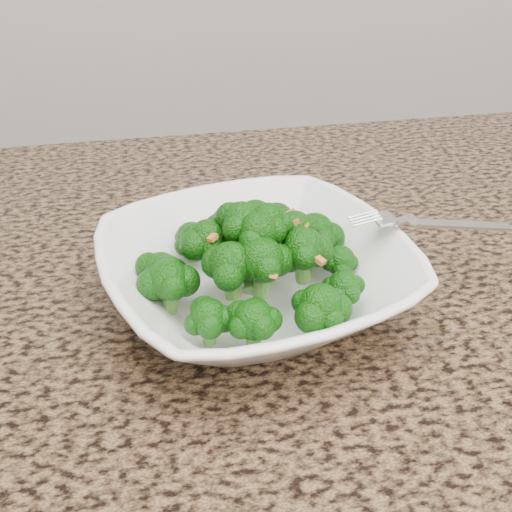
{
  "coord_description": "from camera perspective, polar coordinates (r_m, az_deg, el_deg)",
  "views": [
    {
      "loc": [
        -0.22,
        -0.02,
        1.22
      ],
      "look_at": [
        -0.14,
        0.41,
        0.95
      ],
      "focal_mm": 45.0,
      "sensor_mm": 36.0,
      "label": 1
    }
  ],
  "objects": [
    {
      "name": "broccoli_pile",
      "position": [
        0.5,
        0.0,
        4.13
      ],
      "size": [
        0.22,
        0.22,
        0.06
      ],
      "primitive_type": null,
      "color": "#105109",
      "rests_on": "bowl"
    },
    {
      "name": "granite_counter",
      "position": [
        0.52,
        17.95,
        -10.87
      ],
      "size": [
        1.64,
        1.04,
        0.03
      ],
      "primitive_type": "cube",
      "color": "brown",
      "rests_on": "cabinet"
    },
    {
      "name": "fork",
      "position": [
        0.55,
        13.35,
        3.1
      ],
      "size": [
        0.17,
        0.05,
        0.01
      ],
      "primitive_type": null,
      "rotation": [
        0.0,
        0.0,
        0.12
      ],
      "color": "silver",
      "rests_on": "bowl"
    },
    {
      "name": "garlic_topping",
      "position": [
        0.48,
        0.0,
        7.73
      ],
      "size": [
        0.13,
        0.13,
        0.01
      ],
      "primitive_type": null,
      "color": "orange",
      "rests_on": "broccoli_pile"
    },
    {
      "name": "bowl",
      "position": [
        0.53,
        0.0,
        -1.8
      ],
      "size": [
        0.3,
        0.3,
        0.06
      ],
      "primitive_type": "imported",
      "rotation": [
        0.0,
        0.0,
        0.23
      ],
      "color": "white",
      "rests_on": "granite_counter"
    }
  ]
}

